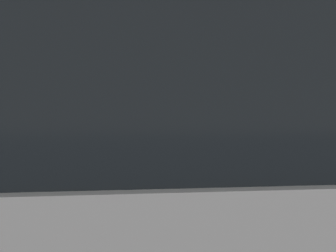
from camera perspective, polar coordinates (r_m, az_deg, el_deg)
name	(u,v)px	position (r m, az deg, el deg)	size (l,w,h in m)	color
parking_meter	(149,133)	(3.89, -1.61, -0.61)	(0.16, 0.17, 1.52)	slate
pedestrian_at_meter	(235,142)	(4.06, 5.81, -1.38)	(0.63, 0.52, 1.76)	#1E233F
parked_hatchback_silver	(126,235)	(2.19, -3.60, -9.37)	(4.00, 1.76, 1.81)	#B7BABF
background_railing	(150,156)	(5.82, -1.56, -2.59)	(24.06, 0.06, 1.18)	gray
backdrop_wall	(99,120)	(9.14, -5.92, 0.49)	(32.00, 0.50, 2.65)	brown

